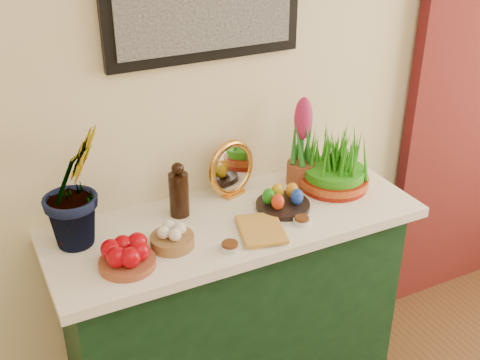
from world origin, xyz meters
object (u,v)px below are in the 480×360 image
object	(u,v)px
hyacinth_green	(72,169)
mirror	(231,169)
sideboard	(235,314)
book	(240,231)
wheatgrass_sabzeh	(335,164)

from	to	relation	value
hyacinth_green	mirror	distance (m)	0.64
sideboard	hyacinth_green	world-z (taller)	hyacinth_green
sideboard	mirror	bearing A→B (deg)	66.97
hyacinth_green	mirror	world-z (taller)	hyacinth_green
sideboard	book	world-z (taller)	book
hyacinth_green	book	distance (m)	0.62
book	wheatgrass_sabzeh	xyz separation A→B (m)	(0.50, 0.15, 0.09)
sideboard	mirror	size ratio (longest dim) A/B	5.58
book	wheatgrass_sabzeh	world-z (taller)	wheatgrass_sabzeh
mirror	wheatgrass_sabzeh	xyz separation A→B (m)	(0.40, -0.13, -0.01)
mirror	book	bearing A→B (deg)	-110.33
hyacinth_green	wheatgrass_sabzeh	xyz separation A→B (m)	(1.01, -0.06, -0.18)
hyacinth_green	mirror	size ratio (longest dim) A/B	2.42
sideboard	hyacinth_green	distance (m)	0.93
sideboard	wheatgrass_sabzeh	world-z (taller)	wheatgrass_sabzeh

